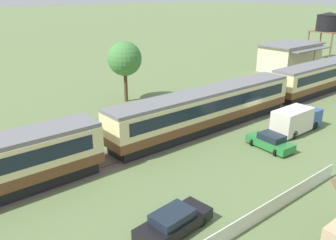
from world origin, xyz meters
TOP-DOWN VIEW (x-y plane):
  - ground_plane at (0.00, 0.00)m, footprint 600.00×600.00m
  - passenger_train at (-4.86, 1.50)m, footprint 68.60×3.14m
  - railway_track at (-7.56, 1.50)m, footprint 142.32×3.60m
  - station_building at (25.61, 12.05)m, footprint 11.21×7.65m
  - water_tower at (39.06, 13.08)m, footprint 5.16×5.16m
  - parked_car_green at (-4.27, -5.33)m, footprint 2.32×4.22m
  - parked_car_black at (-17.99, -8.64)m, footprint 4.89×2.27m
  - delivery_truck_blue at (0.92, -4.52)m, footprint 6.03×2.06m
  - yard_tree_1 at (-6.13, 14.37)m, footprint 4.08×4.08m

SIDE VIEW (x-z plane):
  - ground_plane at x=0.00m, z-range 0.00..0.00m
  - railway_track at x=-7.56m, z-range -0.01..0.03m
  - parked_car_black at x=-17.99m, z-range -0.04..1.32m
  - parked_car_green at x=-4.27m, z-range -0.04..1.33m
  - delivery_truck_blue at x=0.92m, z-range 0.02..2.43m
  - passenger_train at x=-4.86m, z-range 0.22..4.18m
  - station_building at x=25.61m, z-range 0.03..4.55m
  - yard_tree_1 at x=-6.13m, z-range 1.58..8.88m
  - water_tower at x=39.06m, z-range 2.58..11.59m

